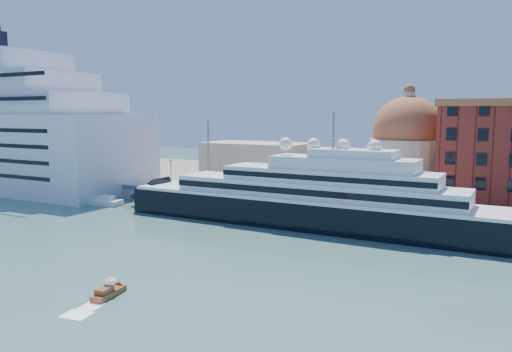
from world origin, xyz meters
The scene contains 9 objects.
ground centered at (0.00, 0.00, 0.00)m, with size 400.00×400.00×0.00m, color #375F5C.
quay centered at (0.00, 34.00, 1.25)m, with size 180.00×10.00×2.50m, color gray.
land centered at (0.00, 75.00, 1.00)m, with size 260.00×72.00×2.00m, color slate.
quay_fence centered at (0.00, 29.50, 3.10)m, with size 180.00×0.10×1.20m, color slate.
superyacht centered at (7.06, 23.00, 4.54)m, with size 88.00×12.20×26.30m.
service_barge centered at (-43.26, 19.98, 0.74)m, with size 11.84×5.49×2.56m.
water_taxi centered at (4.25, -24.76, 0.59)m, with size 2.56×5.36×2.44m.
church centered at (6.39, 57.72, 10.91)m, with size 66.00×18.00×25.50m.
lamp_posts centered at (-12.67, 32.27, 9.84)m, with size 120.80×2.40×18.00m.
Camera 1 is at (48.22, -67.44, 22.18)m, focal length 35.00 mm.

